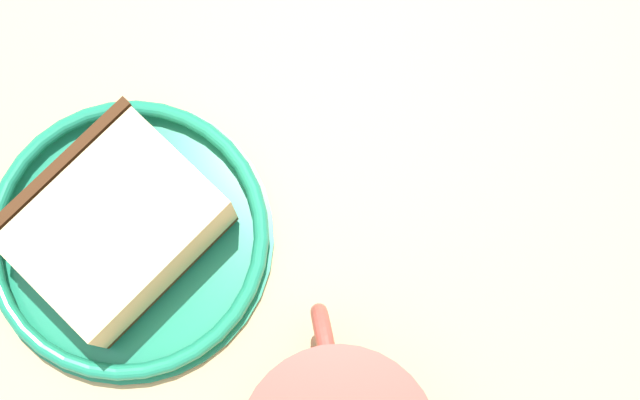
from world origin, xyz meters
The scene contains 3 objects.
ground_plane centered at (0.00, 0.00, -1.40)cm, with size 135.21×135.21×2.79cm, color tan.
small_plate centered at (-7.14, 0.18, 0.89)cm, with size 16.88×16.88×1.81cm.
cake_slice centered at (-7.25, 0.42, 3.35)cm, with size 12.97×11.95×4.84cm.
Camera 1 is at (0.40, -12.51, 53.17)cm, focal length 51.14 mm.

